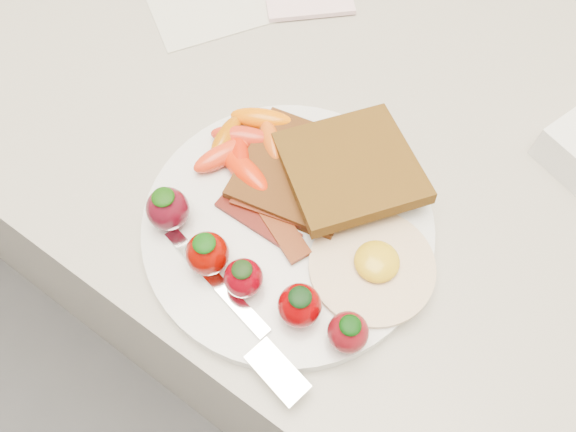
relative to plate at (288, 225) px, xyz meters
The scene contains 9 objects.
counter 0.48m from the plate, 93.71° to the left, with size 2.00×0.60×0.90m, color gray.
plate is the anchor object (origin of this frame).
toast_lower 0.05m from the plate, 112.32° to the left, with size 0.11×0.11×0.01m, color black.
toast_upper 0.08m from the plate, 73.46° to the left, with size 0.12×0.12×0.01m, color #3F250D.
fried_egg 0.09m from the plate, ahead, with size 0.14×0.14×0.02m.
bacon_strips 0.02m from the plate, 152.36° to the right, with size 0.10×0.06×0.01m.
baby_carrots 0.09m from the plate, 154.21° to the left, with size 0.09×0.11×0.02m.
strawberries 0.07m from the plate, 88.64° to the right, with size 0.23×0.05×0.05m.
fork 0.10m from the plate, 76.62° to the right, with size 0.18×0.07×0.00m.
Camera 1 is at (0.15, 1.36, 1.38)m, focal length 35.00 mm.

